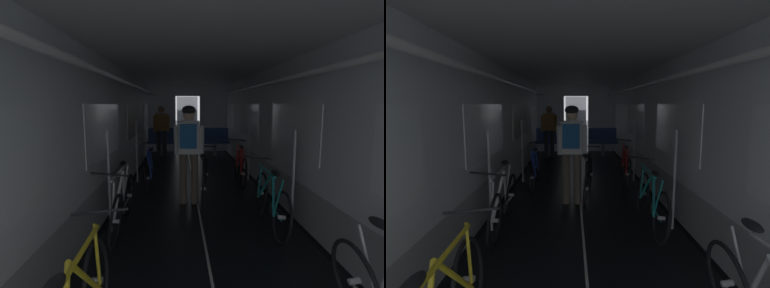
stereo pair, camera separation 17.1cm
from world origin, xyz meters
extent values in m
cube|color=black|center=(-1.41, 3.25, 0.00)|extent=(0.08, 11.50, 0.01)
cube|color=black|center=(1.41, 3.25, 0.00)|extent=(0.08, 11.50, 0.01)
cube|color=beige|center=(0.00, 3.25, 0.00)|extent=(0.03, 11.27, 0.00)
cube|color=#9EA0A5|center=(-1.51, 3.25, 0.30)|extent=(0.12, 11.50, 0.60)
cube|color=silver|center=(-1.51, 3.25, 1.53)|extent=(0.12, 11.50, 1.85)
cube|color=white|center=(-1.45, 2.67, 1.35)|extent=(0.02, 1.90, 0.80)
cube|color=white|center=(-1.45, 5.55, 1.35)|extent=(0.02, 1.90, 0.80)
cube|color=white|center=(-1.45, 8.42, 1.35)|extent=(0.02, 1.90, 0.80)
cube|color=yellow|center=(-1.45, 3.07, 1.35)|extent=(0.01, 0.20, 0.28)
cylinder|color=white|center=(-1.17, 3.25, 2.10)|extent=(0.07, 11.04, 0.07)
cylinder|color=#B7BABF|center=(-1.27, 2.10, 0.70)|extent=(0.04, 0.04, 1.40)
cylinder|color=#B7BABF|center=(-1.27, 4.70, 0.70)|extent=(0.04, 0.04, 1.40)
cube|color=#9EA0A5|center=(1.51, 3.25, 0.30)|extent=(0.12, 11.50, 0.60)
cube|color=silver|center=(1.51, 3.25, 1.53)|extent=(0.12, 11.50, 1.85)
cube|color=white|center=(1.45, 2.67, 1.35)|extent=(0.02, 1.90, 0.80)
cube|color=white|center=(1.45, 5.55, 1.35)|extent=(0.02, 1.90, 0.80)
cube|color=white|center=(1.45, 8.42, 1.35)|extent=(0.02, 1.90, 0.80)
cube|color=yellow|center=(1.45, 3.09, 1.35)|extent=(0.01, 0.20, 0.28)
cylinder|color=white|center=(1.17, 3.25, 2.10)|extent=(0.07, 11.04, 0.07)
cylinder|color=#B7BABF|center=(1.27, 2.10, 0.70)|extent=(0.04, 0.04, 1.40)
cylinder|color=#B7BABF|center=(1.27, 4.70, 0.70)|extent=(0.04, 0.04, 1.40)
cube|color=silver|center=(-0.95, 9.06, 1.23)|extent=(1.00, 0.12, 2.45)
cube|color=silver|center=(0.95, 9.06, 1.23)|extent=(1.00, 0.12, 2.45)
cube|color=silver|center=(0.00, 9.06, 2.25)|extent=(0.90, 0.12, 0.40)
cube|color=#4C4F54|center=(0.00, 9.76, 1.03)|extent=(0.81, 0.04, 2.05)
cube|color=silver|center=(0.00, 3.25, 2.51)|extent=(3.14, 11.62, 0.12)
cylinder|color=gray|center=(-0.90, 8.00, 0.22)|extent=(0.12, 0.12, 0.44)
cube|color=#2D4784|center=(-0.90, 8.00, 0.49)|extent=(0.96, 0.44, 0.10)
cube|color=#2D4784|center=(-0.90, 8.19, 0.74)|extent=(0.96, 0.08, 0.40)
torus|color=gray|center=(-1.33, 8.22, 0.94)|extent=(0.14, 0.14, 0.02)
cylinder|color=gray|center=(0.90, 8.00, 0.22)|extent=(0.12, 0.12, 0.44)
cube|color=#2D4784|center=(0.90, 8.00, 0.49)|extent=(0.96, 0.44, 0.10)
cube|color=#2D4784|center=(0.90, 8.19, 0.74)|extent=(0.96, 0.08, 0.40)
torus|color=gray|center=(0.47, 8.22, 0.94)|extent=(0.14, 0.14, 0.02)
torus|color=black|center=(-0.99, 0.43, 0.33)|extent=(0.10, 0.67, 0.67)
cylinder|color=#B2B2B7|center=(-0.99, 0.43, 0.33)|extent=(0.09, 0.05, 0.06)
cylinder|color=yellow|center=(-0.96, 0.12, 0.55)|extent=(0.07, 0.54, 0.56)
cylinder|color=yellow|center=(-0.94, -0.03, 0.82)|extent=(0.06, 0.82, 0.04)
cylinder|color=yellow|center=(-0.97, 0.41, 0.58)|extent=(0.07, 0.09, 0.49)
ellipsoid|color=black|center=(-0.92, -0.46, 0.88)|extent=(0.10, 0.24, 0.07)
cylinder|color=black|center=(-0.94, 0.43, 0.92)|extent=(0.44, 0.03, 0.06)
torus|color=black|center=(-1.11, 2.66, 0.33)|extent=(0.11, 0.67, 0.67)
cylinder|color=#B2B2B7|center=(-1.11, 2.66, 0.33)|extent=(0.10, 0.05, 0.06)
torus|color=black|center=(-1.10, 1.64, 0.33)|extent=(0.11, 0.67, 0.67)
cylinder|color=#B2B2B7|center=(-1.10, 1.64, 0.33)|extent=(0.10, 0.05, 0.06)
cylinder|color=silver|center=(-1.12, 1.96, 0.55)|extent=(0.09, 0.54, 0.56)
cylinder|color=silver|center=(-1.13, 2.37, 0.55)|extent=(0.09, 0.34, 0.55)
cylinder|color=silver|center=(-1.15, 2.11, 0.82)|extent=(0.05, 0.82, 0.04)
cylinder|color=silver|center=(-1.14, 2.59, 0.57)|extent=(0.07, 0.16, 0.49)
cylinder|color=silver|center=(-1.11, 2.44, 0.31)|extent=(0.04, 0.45, 0.07)
cylinder|color=silver|center=(-1.12, 1.67, 0.57)|extent=(0.08, 0.09, 0.49)
cylinder|color=black|center=(-1.10, 2.21, 0.29)|extent=(0.03, 0.17, 0.17)
ellipsoid|color=black|center=(-1.16, 2.54, 0.88)|extent=(0.10, 0.24, 0.07)
cylinder|color=black|center=(-1.16, 1.65, 0.92)|extent=(0.44, 0.03, 0.07)
torus|color=black|center=(-0.94, 3.73, 0.33)|extent=(0.17, 0.68, 0.67)
cylinder|color=#B2B2B7|center=(-0.94, 3.73, 0.33)|extent=(0.10, 0.05, 0.06)
torus|color=black|center=(-0.99, 4.75, 0.33)|extent=(0.17, 0.68, 0.67)
cylinder|color=#B2B2B7|center=(-0.99, 4.75, 0.33)|extent=(0.10, 0.05, 0.06)
cylinder|color=#2342B7|center=(-0.94, 4.44, 0.55)|extent=(0.10, 0.54, 0.56)
cylinder|color=#2342B7|center=(-0.92, 4.03, 0.55)|extent=(0.13, 0.34, 0.55)
cylinder|color=#2342B7|center=(-0.90, 4.28, 0.81)|extent=(0.08, 0.82, 0.04)
cylinder|color=#2342B7|center=(-0.91, 3.80, 0.57)|extent=(0.09, 0.17, 0.49)
cylinder|color=#2342B7|center=(-0.95, 3.96, 0.31)|extent=(0.06, 0.45, 0.07)
cylinder|color=#2342B7|center=(-0.96, 4.72, 0.57)|extent=(0.10, 0.09, 0.49)
cylinder|color=black|center=(-0.97, 4.18, 0.29)|extent=(0.05, 0.17, 0.17)
ellipsoid|color=black|center=(-0.87, 3.85, 0.87)|extent=(0.11, 0.24, 0.07)
cylinder|color=black|center=(-0.91, 4.74, 0.91)|extent=(0.44, 0.05, 0.09)
torus|color=black|center=(1.00, 3.98, 0.33)|extent=(0.14, 0.68, 0.67)
cylinder|color=#B2B2B7|center=(1.00, 3.98, 0.33)|extent=(0.10, 0.06, 0.06)
torus|color=black|center=(1.08, 5.00, 0.33)|extent=(0.14, 0.68, 0.67)
cylinder|color=#B2B2B7|center=(1.08, 5.00, 0.33)|extent=(0.10, 0.06, 0.06)
cylinder|color=red|center=(1.04, 4.69, 0.55)|extent=(0.04, 0.54, 0.56)
cylinder|color=red|center=(1.00, 4.28, 0.55)|extent=(0.10, 0.34, 0.55)
cylinder|color=red|center=(1.00, 4.53, 0.82)|extent=(0.10, 0.82, 0.04)
cylinder|color=red|center=(0.98, 4.05, 0.58)|extent=(0.05, 0.17, 0.49)
cylinder|color=red|center=(1.02, 4.21, 0.31)|extent=(0.07, 0.45, 0.07)
cylinder|color=red|center=(1.06, 4.97, 0.58)|extent=(0.07, 0.09, 0.49)
cylinder|color=black|center=(1.04, 4.43, 0.29)|extent=(0.04, 0.17, 0.17)
ellipsoid|color=black|center=(0.96, 4.10, 0.88)|extent=(0.11, 0.25, 0.07)
cylinder|color=black|center=(1.03, 4.99, 0.92)|extent=(0.44, 0.06, 0.06)
torus|color=black|center=(0.97, 1.68, 0.33)|extent=(0.12, 0.67, 0.67)
cylinder|color=#B2B2B7|center=(0.97, 1.68, 0.33)|extent=(0.10, 0.05, 0.06)
torus|color=black|center=(0.99, 2.70, 0.33)|extent=(0.12, 0.67, 0.67)
cylinder|color=#B2B2B7|center=(0.99, 2.70, 0.33)|extent=(0.10, 0.05, 0.06)
cylinder|color=teal|center=(0.96, 2.38, 0.55)|extent=(0.09, 0.54, 0.56)
cylinder|color=teal|center=(0.95, 1.97, 0.55)|extent=(0.10, 0.34, 0.55)
cylinder|color=teal|center=(0.93, 2.23, 0.81)|extent=(0.05, 0.82, 0.04)
cylinder|color=teal|center=(0.95, 1.75, 0.57)|extent=(0.08, 0.16, 0.49)
cylinder|color=teal|center=(0.98, 1.90, 0.31)|extent=(0.04, 0.45, 0.07)
cylinder|color=teal|center=(0.96, 2.67, 0.57)|extent=(0.08, 0.09, 0.49)
cylinder|color=black|center=(0.98, 2.13, 0.29)|extent=(0.03, 0.17, 0.17)
ellipsoid|color=black|center=(0.91, 1.80, 0.87)|extent=(0.10, 0.24, 0.07)
cylinder|color=black|center=(0.92, 2.69, 0.91)|extent=(0.44, 0.03, 0.07)
torus|color=black|center=(1.09, 0.34, 0.33)|extent=(0.14, 0.67, 0.67)
cylinder|color=#B2B2B7|center=(1.09, 0.34, 0.33)|extent=(0.10, 0.05, 0.06)
cylinder|color=#ADAFB5|center=(1.12, 0.04, 0.55)|extent=(0.12, 0.34, 0.55)
cylinder|color=#ADAFB5|center=(1.13, 0.27, 0.57)|extent=(0.10, 0.16, 0.49)
ellipsoid|color=black|center=(1.17, 0.22, 0.87)|extent=(0.10, 0.24, 0.07)
cylinder|color=brown|center=(-0.25, 3.22, 0.45)|extent=(0.13, 0.13, 0.90)
cylinder|color=brown|center=(-0.05, 3.20, 0.45)|extent=(0.13, 0.13, 0.90)
cube|color=silver|center=(-0.15, 3.21, 1.18)|extent=(0.38, 0.25, 0.56)
cylinder|color=silver|center=(-0.37, 3.25, 1.13)|extent=(0.11, 0.20, 0.53)
cylinder|color=silver|center=(0.07, 3.21, 1.13)|extent=(0.11, 0.20, 0.53)
sphere|color=beige|center=(-0.15, 3.21, 1.58)|extent=(0.21, 0.21, 0.21)
ellipsoid|color=black|center=(-0.15, 3.21, 1.65)|extent=(0.26, 0.30, 0.16)
cube|color=#1E5693|center=(-0.16, 3.04, 1.22)|extent=(0.29, 0.18, 0.40)
torus|color=black|center=(0.09, 2.96, 0.33)|extent=(0.16, 0.67, 0.67)
cylinder|color=#B2B2B7|center=(0.09, 2.96, 0.33)|extent=(0.10, 0.06, 0.05)
torus|color=black|center=(0.22, 3.97, 0.33)|extent=(0.16, 0.67, 0.67)
cylinder|color=#B2B2B7|center=(0.22, 3.97, 0.33)|extent=(0.10, 0.06, 0.05)
cylinder|color=black|center=(0.17, 3.66, 0.55)|extent=(0.09, 0.54, 0.56)
cylinder|color=black|center=(0.11, 3.25, 0.55)|extent=(0.11, 0.34, 0.55)
cylinder|color=black|center=(0.14, 3.51, 0.82)|extent=(0.15, 0.82, 0.04)
cylinder|color=black|center=(0.08, 3.03, 0.58)|extent=(0.03, 0.17, 0.49)
cylinder|color=black|center=(0.12, 3.18, 0.31)|extent=(0.09, 0.45, 0.07)
cylinder|color=black|center=(0.21, 3.94, 0.58)|extent=(0.06, 0.09, 0.49)
cylinder|color=black|center=(0.15, 3.40, 0.29)|extent=(0.04, 0.17, 0.17)
ellipsoid|color=black|center=(0.08, 3.08, 0.88)|extent=(0.12, 0.25, 0.06)
cylinder|color=black|center=(0.19, 3.96, 0.92)|extent=(0.44, 0.08, 0.05)
cylinder|color=#2D2D33|center=(-0.80, 7.70, 0.45)|extent=(0.13, 0.13, 0.90)
cylinder|color=#2D2D33|center=(-1.00, 7.70, 0.45)|extent=(0.13, 0.13, 0.90)
cube|color=olive|center=(-0.90, 7.70, 1.18)|extent=(0.36, 0.22, 0.56)
cylinder|color=olive|center=(-0.68, 7.68, 1.13)|extent=(0.09, 0.20, 0.53)
cylinder|color=olive|center=(-1.12, 7.68, 1.13)|extent=(0.09, 0.20, 0.53)
sphere|color=#9E7051|center=(-0.90, 7.70, 1.58)|extent=(0.21, 0.21, 0.21)
camera|label=1|loc=(-0.31, -1.77, 1.75)|focal=27.17mm
camera|label=2|loc=(-0.14, -1.78, 1.75)|focal=27.17mm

